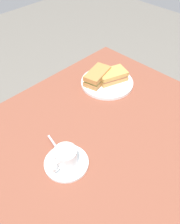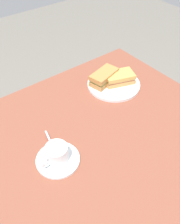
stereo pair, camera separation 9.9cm
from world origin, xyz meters
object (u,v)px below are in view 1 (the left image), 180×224
at_px(spoon, 56,147).
at_px(dining_table, 100,153).
at_px(sandwich_back, 97,76).
at_px(coffee_cup, 65,157).
at_px(sandwich_front, 112,76).
at_px(coffee_saucer, 66,163).
at_px(sandwich_plate, 107,83).

bearing_deg(spoon, dining_table, -22.02).
height_order(sandwich_back, coffee_cup, coffee_cup).
distance_m(dining_table, coffee_cup, 0.24).
xyz_separation_m(sandwich_front, spoon, (-0.45, -0.12, -0.02)).
bearing_deg(dining_table, sandwich_front, 33.61).
bearing_deg(coffee_saucer, sandwich_back, 30.21).
distance_m(dining_table, spoon, 0.22).
height_order(sandwich_front, sandwich_back, sandwich_back).
distance_m(sandwich_back, coffee_cup, 0.47).
bearing_deg(sandwich_plate, sandwich_front, -14.48).
bearing_deg(sandwich_back, sandwich_plate, -48.75).
bearing_deg(coffee_cup, dining_table, 2.02).
xyz_separation_m(dining_table, coffee_saucer, (-0.18, -0.01, 0.12)).
height_order(sandwich_plate, coffee_saucer, sandwich_plate).
height_order(dining_table, coffee_saucer, coffee_saucer).
height_order(sandwich_plate, sandwich_back, sandwich_back).
bearing_deg(coffee_cup, sandwich_plate, 24.65).
height_order(sandwich_front, coffee_saucer, sandwich_front).
xyz_separation_m(dining_table, coffee_cup, (-0.18, -0.01, 0.16)).
bearing_deg(coffee_saucer, coffee_cup, -169.55).
relative_size(dining_table, spoon, 10.57).
distance_m(sandwich_front, coffee_cup, 0.51).
bearing_deg(coffee_saucer, sandwich_front, 22.79).
distance_m(dining_table, sandwich_plate, 0.35).
relative_size(sandwich_plate, coffee_cup, 2.34).
bearing_deg(sandwich_plate, coffee_cup, -155.35).
height_order(sandwich_front, coffee_cup, coffee_cup).
bearing_deg(sandwich_front, coffee_cup, -157.25).
xyz_separation_m(sandwich_back, coffee_cup, (-0.41, -0.24, 0.00)).
bearing_deg(dining_table, sandwich_plate, 37.10).
xyz_separation_m(sandwich_plate, spoon, (-0.42, -0.13, 0.01)).
relative_size(sandwich_plate, coffee_saucer, 1.62).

